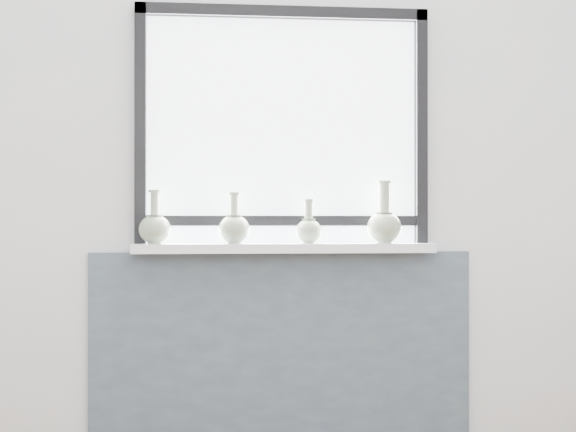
{
  "coord_description": "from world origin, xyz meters",
  "views": [
    {
      "loc": [
        -0.39,
        -2.13,
        1.0
      ],
      "look_at": [
        0.0,
        1.55,
        1.02
      ],
      "focal_mm": 55.0,
      "sensor_mm": 36.0,
      "label": 1
    }
  ],
  "objects": [
    {
      "name": "vase_b",
      "position": [
        -0.22,
        1.7,
        0.97
      ],
      "size": [
        0.14,
        0.14,
        0.22
      ],
      "rotation": [
        0.0,
        0.0,
        0.41
      ],
      "color": "#95A888",
      "rests_on": "windowsill"
    },
    {
      "name": "window",
      "position": [
        0.0,
        1.77,
        1.44
      ],
      "size": [
        1.3,
        0.06,
        1.05
      ],
      "color": "black",
      "rests_on": "windowsill"
    },
    {
      "name": "vase_c",
      "position": [
        0.11,
        1.71,
        0.96
      ],
      "size": [
        0.12,
        0.12,
        0.2
      ],
      "rotation": [
        0.0,
        0.0,
        -0.15
      ],
      "color": "#95A888",
      "rests_on": "windowsill"
    },
    {
      "name": "vase_a",
      "position": [
        -0.56,
        1.69,
        0.97
      ],
      "size": [
        0.14,
        0.14,
        0.23
      ],
      "rotation": [
        0.0,
        0.0,
        -0.17
      ],
      "color": "#95A888",
      "rests_on": "windowsill"
    },
    {
      "name": "back_wall",
      "position": [
        0.0,
        1.81,
        1.3
      ],
      "size": [
        3.6,
        0.02,
        2.6
      ],
      "primitive_type": "cube",
      "color": "silver",
      "rests_on": "ground"
    },
    {
      "name": "windowsill",
      "position": [
        0.0,
        1.71,
        0.88
      ],
      "size": [
        1.32,
        0.18,
        0.04
      ],
      "primitive_type": "cube",
      "color": "white",
      "rests_on": "apron_panel"
    },
    {
      "name": "vase_d",
      "position": [
        0.44,
        1.7,
        0.99
      ],
      "size": [
        0.15,
        0.15,
        0.28
      ],
      "rotation": [
        0.0,
        0.0,
        0.16
      ],
      "color": "#95A888",
      "rests_on": "windowsill"
    },
    {
      "name": "apron_panel",
      "position": [
        0.0,
        1.78,
        0.43
      ],
      "size": [
        1.7,
        0.03,
        0.86
      ],
      "primitive_type": "cube",
      "color": "#4E606B",
      "rests_on": "ground"
    }
  ]
}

